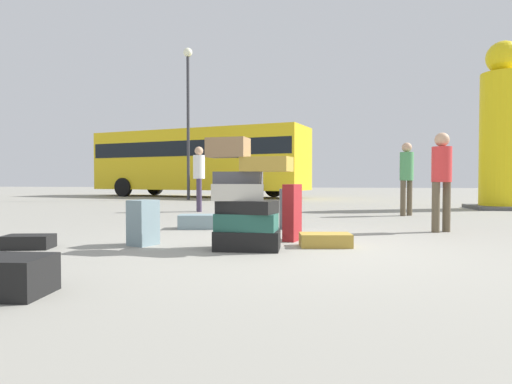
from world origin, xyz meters
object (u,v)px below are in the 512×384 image
(suitcase_slate_foreground_near, at_px, (143,223))
(parked_bus, at_px, (198,158))
(suitcase_tower, at_px, (245,203))
(person_tourist_with_camera, at_px, (199,173))
(suitcase_black_white_trunk, at_px, (2,276))
(suitcase_charcoal_upright_blue, at_px, (289,209))
(suitcase_maroon_left_side, at_px, (292,212))
(suitcase_slate_behind_tower, at_px, (200,222))
(lamp_post, at_px, (188,101))
(person_bearded_onlooker, at_px, (442,173))
(suitcase_black_right_side, at_px, (28,242))
(yellow_dummy_statue, at_px, (502,134))
(person_passerby_in_red, at_px, (407,172))
(suitcase_tan_foreground_far, at_px, (325,240))

(suitcase_slate_foreground_near, height_order, parked_bus, parked_bus)
(suitcase_tower, xyz_separation_m, person_tourist_with_camera, (-2.28, 5.78, 0.45))
(suitcase_black_white_trunk, height_order, suitcase_charcoal_upright_blue, suitcase_charcoal_upright_blue)
(suitcase_maroon_left_side, distance_m, parked_bus, 15.45)
(suitcase_tower, xyz_separation_m, suitcase_slate_behind_tower, (-1.15, 2.04, -0.43))
(lamp_post, bearing_deg, person_bearded_onlooker, -53.47)
(suitcase_black_right_side, height_order, parked_bus, parked_bus)
(suitcase_tower, relative_size, suitcase_maroon_left_side, 1.73)
(suitcase_slate_behind_tower, height_order, person_tourist_with_camera, person_tourist_with_camera)
(suitcase_maroon_left_side, distance_m, suitcase_slate_behind_tower, 2.06)
(person_bearded_onlooker, relative_size, parked_bus, 0.14)
(parked_bus, bearing_deg, yellow_dummy_statue, -18.43)
(suitcase_slate_foreground_near, bearing_deg, suitcase_maroon_left_side, 42.12)
(suitcase_maroon_left_side, xyz_separation_m, person_passerby_in_red, (2.26, 4.46, 0.61))
(suitcase_black_right_side, height_order, person_passerby_in_red, person_passerby_in_red)
(person_tourist_with_camera, bearing_deg, person_passerby_in_red, 63.19)
(suitcase_black_white_trunk, distance_m, parked_bus, 17.91)
(suitcase_charcoal_upright_blue, relative_size, suitcase_slate_foreground_near, 1.17)
(suitcase_tower, height_order, person_tourist_with_camera, person_tourist_with_camera)
(suitcase_tan_foreground_far, height_order, lamp_post, lamp_post)
(suitcase_slate_foreground_near, distance_m, lamp_post, 12.90)
(suitcase_black_right_side, height_order, person_bearded_onlooker, person_bearded_onlooker)
(suitcase_slate_behind_tower, relative_size, yellow_dummy_statue, 0.15)
(person_passerby_in_red, distance_m, yellow_dummy_statue, 4.22)
(suitcase_charcoal_upright_blue, bearing_deg, suitcase_black_white_trunk, -119.65)
(suitcase_black_white_trunk, relative_size, lamp_post, 0.10)
(person_bearded_onlooker, distance_m, yellow_dummy_statue, 6.71)
(suitcase_tower, relative_size, suitcase_black_white_trunk, 2.08)
(suitcase_slate_behind_tower, height_order, suitcase_tan_foreground_far, suitcase_slate_behind_tower)
(suitcase_maroon_left_side, bearing_deg, suitcase_slate_behind_tower, 158.44)
(person_bearded_onlooker, bearing_deg, suitcase_tower, 7.21)
(suitcase_charcoal_upright_blue, xyz_separation_m, person_tourist_with_camera, (-2.61, 3.48, 0.67))
(suitcase_black_right_side, relative_size, person_bearded_onlooker, 0.35)
(parked_bus, xyz_separation_m, lamp_post, (0.54, -3.11, 2.17))
(suitcase_black_right_side, bearing_deg, suitcase_black_white_trunk, -69.91)
(suitcase_charcoal_upright_blue, height_order, parked_bus, parked_bus)
(person_bearded_onlooker, distance_m, lamp_post, 12.67)
(suitcase_slate_foreground_near, relative_size, suitcase_tan_foreground_far, 0.92)
(suitcase_charcoal_upright_blue, height_order, lamp_post, lamp_post)
(suitcase_black_right_side, bearing_deg, person_tourist_with_camera, 74.80)
(suitcase_black_right_side, height_order, suitcase_tan_foreground_far, same)
(suitcase_maroon_left_side, relative_size, person_bearded_onlooker, 0.49)
(suitcase_maroon_left_side, height_order, suitcase_tan_foreground_far, suitcase_maroon_left_side)
(suitcase_black_white_trunk, xyz_separation_m, suitcase_slate_foreground_near, (0.01, 2.41, 0.15))
(person_tourist_with_camera, distance_m, parked_bus, 9.81)
(suitcase_tan_foreground_far, bearing_deg, person_tourist_with_camera, 111.89)
(suitcase_black_right_side, height_order, person_tourist_with_camera, person_tourist_with_camera)
(suitcase_black_white_trunk, bearing_deg, suitcase_charcoal_upright_blue, 64.80)
(suitcase_maroon_left_side, distance_m, person_tourist_with_camera, 5.72)
(suitcase_slate_behind_tower, height_order, parked_bus, parked_bus)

